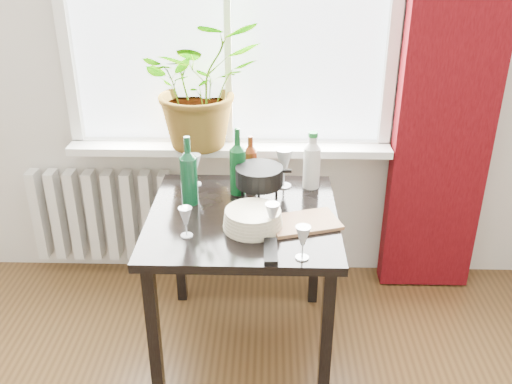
{
  "coord_description": "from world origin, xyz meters",
  "views": [
    {
      "loc": [
        0.22,
        -0.71,
        1.96
      ],
      "look_at": [
        0.16,
        1.55,
        0.85
      ],
      "focal_mm": 40.0,
      "sensor_mm": 36.0,
      "label": 1
    }
  ],
  "objects_px": {
    "wine_bottle_left": "(189,170)",
    "wine_bottle_right": "(238,161)",
    "table": "(243,232)",
    "plate_stack": "(253,219)",
    "fondue_pot": "(259,184)",
    "radiator": "(103,215)",
    "bottle_amber": "(251,160)",
    "tv_remote": "(271,251)",
    "wineglass_far_right": "(303,242)",
    "wineglass_back_left": "(195,170)",
    "cutting_board": "(304,223)",
    "wineglass_front_right": "(272,219)",
    "potted_plant": "(201,84)",
    "cleaning_bottle": "(312,160)",
    "wineglass_front_left": "(186,222)",
    "wineglass_back_center": "(284,167)"
  },
  "relations": [
    {
      "from": "potted_plant",
      "to": "bottle_amber",
      "type": "relative_size",
      "value": 2.56
    },
    {
      "from": "wineglass_back_left",
      "to": "bottle_amber",
      "type": "bearing_deg",
      "value": 1.83
    },
    {
      "from": "table",
      "to": "cutting_board",
      "type": "distance_m",
      "value": 0.3
    },
    {
      "from": "radiator",
      "to": "wineglass_front_left",
      "type": "relative_size",
      "value": 5.88
    },
    {
      "from": "wine_bottle_right",
      "to": "tv_remote",
      "type": "distance_m",
      "value": 0.59
    },
    {
      "from": "wineglass_back_left",
      "to": "cutting_board",
      "type": "distance_m",
      "value": 0.66
    },
    {
      "from": "table",
      "to": "wine_bottle_right",
      "type": "xyz_separation_m",
      "value": [
        -0.03,
        0.22,
        0.26
      ]
    },
    {
      "from": "table",
      "to": "wineglass_front_right",
      "type": "distance_m",
      "value": 0.28
    },
    {
      "from": "radiator",
      "to": "bottle_amber",
      "type": "height_order",
      "value": "bottle_amber"
    },
    {
      "from": "table",
      "to": "radiator",
      "type": "bearing_deg",
      "value": 143.46
    },
    {
      "from": "wine_bottle_right",
      "to": "cleaning_bottle",
      "type": "bearing_deg",
      "value": 12.38
    },
    {
      "from": "wineglass_back_center",
      "to": "wineglass_back_left",
      "type": "xyz_separation_m",
      "value": [
        -0.44,
        0.01,
        -0.02
      ]
    },
    {
      "from": "potted_plant",
      "to": "wine_bottle_left",
      "type": "xyz_separation_m",
      "value": [
        -0.01,
        -0.48,
        -0.27
      ]
    },
    {
      "from": "radiator",
      "to": "table",
      "type": "height_order",
      "value": "table"
    },
    {
      "from": "wine_bottle_left",
      "to": "fondue_pot",
      "type": "xyz_separation_m",
      "value": [
        0.32,
        0.03,
        -0.08
      ]
    },
    {
      "from": "potted_plant",
      "to": "cleaning_bottle",
      "type": "xyz_separation_m",
      "value": [
        0.56,
        -0.29,
        -0.29
      ]
    },
    {
      "from": "bottle_amber",
      "to": "wineglass_front_left",
      "type": "height_order",
      "value": "bottle_amber"
    },
    {
      "from": "wineglass_far_right",
      "to": "fondue_pot",
      "type": "bearing_deg",
      "value": 109.92
    },
    {
      "from": "radiator",
      "to": "table",
      "type": "xyz_separation_m",
      "value": [
        0.85,
        -0.63,
        0.27
      ]
    },
    {
      "from": "wine_bottle_left",
      "to": "wine_bottle_right",
      "type": "distance_m",
      "value": 0.24
    },
    {
      "from": "wineglass_front_right",
      "to": "wineglass_back_left",
      "type": "distance_m",
      "value": 0.62
    },
    {
      "from": "radiator",
      "to": "wineglass_far_right",
      "type": "relative_size",
      "value": 5.52
    },
    {
      "from": "table",
      "to": "plate_stack",
      "type": "height_order",
      "value": "plate_stack"
    },
    {
      "from": "tv_remote",
      "to": "wineglass_back_center",
      "type": "bearing_deg",
      "value": 83.48
    },
    {
      "from": "wineglass_far_right",
      "to": "wineglass_back_left",
      "type": "relative_size",
      "value": 0.89
    },
    {
      "from": "plate_stack",
      "to": "fondue_pot",
      "type": "relative_size",
      "value": 1.03
    },
    {
      "from": "radiator",
      "to": "wine_bottle_left",
      "type": "distance_m",
      "value": 0.95
    },
    {
      "from": "cleaning_bottle",
      "to": "plate_stack",
      "type": "bearing_deg",
      "value": -123.24
    },
    {
      "from": "wine_bottle_right",
      "to": "plate_stack",
      "type": "xyz_separation_m",
      "value": [
        0.08,
        -0.34,
        -0.12
      ]
    },
    {
      "from": "cutting_board",
      "to": "tv_remote",
      "type": "bearing_deg",
      "value": -120.77
    },
    {
      "from": "table",
      "to": "tv_remote",
      "type": "distance_m",
      "value": 0.36
    },
    {
      "from": "table",
      "to": "potted_plant",
      "type": "bearing_deg",
      "value": 112.34
    },
    {
      "from": "wine_bottle_left",
      "to": "wineglass_back_left",
      "type": "height_order",
      "value": "wine_bottle_left"
    },
    {
      "from": "table",
      "to": "fondue_pot",
      "type": "xyz_separation_m",
      "value": [
        0.07,
        0.14,
        0.18
      ]
    },
    {
      "from": "radiator",
      "to": "wineglass_far_right",
      "type": "bearing_deg",
      "value": -41.91
    },
    {
      "from": "potted_plant",
      "to": "wineglass_back_center",
      "type": "xyz_separation_m",
      "value": [
        0.43,
        -0.28,
        -0.34
      ]
    },
    {
      "from": "wine_bottle_right",
      "to": "wineglass_back_center",
      "type": "height_order",
      "value": "wine_bottle_right"
    },
    {
      "from": "potted_plant",
      "to": "plate_stack",
      "type": "distance_m",
      "value": 0.86
    },
    {
      "from": "wine_bottle_right",
      "to": "fondue_pot",
      "type": "relative_size",
      "value": 1.32
    },
    {
      "from": "wine_bottle_left",
      "to": "wineglass_back_left",
      "type": "bearing_deg",
      "value": 90.53
    },
    {
      "from": "tv_remote",
      "to": "wineglass_far_right",
      "type": "bearing_deg",
      "value": -15.65
    },
    {
      "from": "wineglass_far_right",
      "to": "cutting_board",
      "type": "bearing_deg",
      "value": 85.84
    },
    {
      "from": "wineglass_front_right",
      "to": "plate_stack",
      "type": "distance_m",
      "value": 0.11
    },
    {
      "from": "wine_bottle_right",
      "to": "wineglass_far_right",
      "type": "relative_size",
      "value": 2.3
    },
    {
      "from": "plate_stack",
      "to": "bottle_amber",
      "type": "bearing_deg",
      "value": 93.35
    },
    {
      "from": "wineglass_back_left",
      "to": "wineglass_front_right",
      "type": "bearing_deg",
      "value": -51.71
    },
    {
      "from": "tv_remote",
      "to": "wine_bottle_right",
      "type": "bearing_deg",
      "value": 105.46
    },
    {
      "from": "wineglass_front_right",
      "to": "cutting_board",
      "type": "relative_size",
      "value": 0.5
    },
    {
      "from": "wineglass_front_right",
      "to": "tv_remote",
      "type": "distance_m",
      "value": 0.16
    },
    {
      "from": "table",
      "to": "bottle_amber",
      "type": "height_order",
      "value": "bottle_amber"
    }
  ]
}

